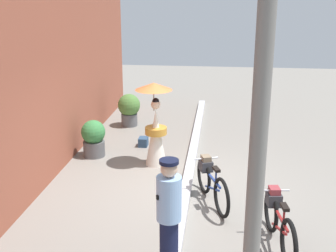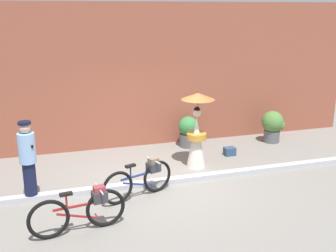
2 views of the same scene
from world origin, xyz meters
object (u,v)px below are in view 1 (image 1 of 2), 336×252
Objects in this scene: bicycle_far_side at (211,181)px; backpack_on_pavement at (144,142)px; potted_plant_by_door at (94,137)px; utility_pole at (259,137)px; person_with_parasol at (155,124)px; potted_plant_small at (130,108)px; bicycle_near_officer at (278,220)px; person_officer at (169,214)px.

bicycle_far_side is 3.40m from backpack_on_pavement.
potted_plant_by_door is 6.57m from utility_pole.
person_with_parasol is 3.15m from potted_plant_small.
bicycle_far_side is at bearing 38.69° from bicycle_near_officer.
bicycle_far_side is at bearing -126.31° from potted_plant_by_door.
person_with_parasol is (1.73, 1.29, 0.54)m from bicycle_far_side.
person_officer is 4.03m from person_with_parasol.
bicycle_far_side is 1.83× the size of potted_plant_by_door.
person_with_parasol is at bearing 36.79° from bicycle_far_side.
backpack_on_pavement is 6.94m from utility_pole.
bicycle_far_side is at bearing 8.67° from utility_pole.
person_with_parasol is 0.39× the size of utility_pole.
utility_pole is (-6.15, -2.28, 2.28)m from backpack_on_pavement.
utility_pole is at bearing -135.28° from person_officer.
person_with_parasol is 6.28× the size of backpack_on_pavement.
potted_plant_by_door is 2.95× the size of backpack_on_pavement.
bicycle_far_side is 2.22m from person_with_parasol.
potted_plant_by_door is (2.07, 2.82, 0.05)m from bicycle_far_side.
person_with_parasol is at bearing 11.01° from person_officer.
bicycle_near_officer is 1.07× the size of bicycle_far_side.
bicycle_far_side is 3.50m from potted_plant_by_door.
potted_plant_small is (6.84, 1.96, -0.38)m from person_officer.
utility_pole is at bearing -160.26° from person_with_parasol.
potted_plant_small is (4.61, 2.48, 0.11)m from bicycle_far_side.
person_officer is 5.66× the size of backpack_on_pavement.
bicycle_far_side is at bearing -13.19° from person_officer.
bicycle_far_side is 3.85m from utility_pole.
potted_plant_small is 8.62m from utility_pole.
utility_pole is at bearing 163.66° from bicycle_near_officer.
potted_plant_by_door is 0.94× the size of potted_plant_small.
person_officer reaches higher than bicycle_near_officer.
utility_pole reaches higher than potted_plant_small.
bicycle_near_officer is 3.90m from person_with_parasol.
person_with_parasol reaches higher than bicycle_far_side.
potted_plant_by_door reaches higher than backpack_on_pavement.
bicycle_near_officer reaches higher than bicycle_far_side.
person_with_parasol is at bearing 37.63° from bicycle_near_officer.
potted_plant_small is (2.88, 1.19, -0.43)m from person_with_parasol.
person_with_parasol is (3.96, 0.77, 0.05)m from person_officer.
person_with_parasol is at bearing -157.23° from backpack_on_pavement.
potted_plant_by_door is at bearing 31.90° from utility_pole.
potted_plant_small reaches higher than bicycle_near_officer.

